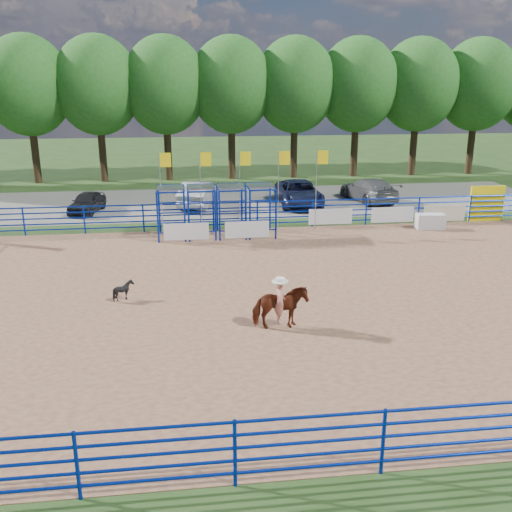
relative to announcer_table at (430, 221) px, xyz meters
name	(u,v)px	position (x,y,z in m)	size (l,w,h in m)	color
ground	(291,296)	(-9.17, -8.75, -0.42)	(120.00, 120.00, 0.00)	#314E1F
arena_dirt	(291,296)	(-9.17, -8.75, -0.41)	(30.00, 20.00, 0.02)	#9D6E4E
gravel_strip	(244,202)	(-9.17, 8.25, -0.41)	(40.00, 10.00, 0.01)	gray
announcer_table	(430,221)	(0.00, 0.00, 0.00)	(1.49, 0.70, 0.80)	silver
horse_and_rider	(280,304)	(-10.08, -11.54, 0.45)	(1.75, 0.83, 2.42)	maroon
calf	(124,290)	(-15.30, -8.39, -0.03)	(0.59, 0.67, 0.73)	black
car_a	(87,202)	(-18.82, 6.29, 0.21)	(1.46, 3.62, 1.23)	black
car_b	(198,194)	(-12.14, 7.29, 0.38)	(1.67, 4.78, 1.58)	gray
car_c	(299,193)	(-5.81, 6.79, 0.35)	(2.53, 5.49, 1.52)	#161A37
car_d	(369,190)	(-1.04, 7.39, 0.34)	(2.10, 5.16, 1.50)	#59595B
perimeter_fence	(292,277)	(-9.17, -8.75, 0.33)	(30.10, 20.10, 1.50)	#0725A1
chute_assembly	(223,211)	(-11.07, 0.09, 0.84)	(19.32, 2.41, 4.20)	#0725A1
treeline	(231,81)	(-9.17, 17.25, 7.12)	(56.40, 6.40, 11.24)	#3F2B19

